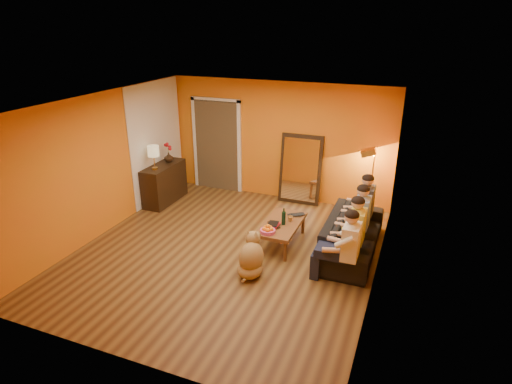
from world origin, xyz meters
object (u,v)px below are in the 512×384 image
at_px(coffee_table, 281,233).
at_px(person_far_left, 350,248).
at_px(mirror_frame, 301,169).
at_px(floor_lamp, 371,185).
at_px(table_lamp, 154,158).
at_px(vase, 169,157).
at_px(dog, 251,255).
at_px(person_mid_left, 356,232).
at_px(wine_bottle, 284,216).
at_px(tumbler, 290,219).
at_px(person_far_right, 366,206).
at_px(person_mid_right, 362,218).
at_px(sofa, 352,234).
at_px(sideboard, 164,183).
at_px(laptop, 297,216).

bearing_deg(coffee_table, person_far_left, -30.44).
bearing_deg(mirror_frame, floor_lamp, -10.24).
xyz_separation_m(table_lamp, vase, (0.00, 0.55, -0.15)).
xyz_separation_m(dog, person_mid_left, (1.46, 0.90, 0.25)).
height_order(wine_bottle, tumbler, wine_bottle).
bearing_deg(mirror_frame, dog, -87.88).
distance_m(person_far_left, person_far_right, 1.65).
relative_size(person_mid_right, person_far_right, 1.00).
distance_m(table_lamp, person_mid_right, 4.41).
height_order(table_lamp, coffee_table, table_lamp).
bearing_deg(wine_bottle, person_far_left, -29.78).
bearing_deg(table_lamp, person_far_right, 3.29).
bearing_deg(vase, sofa, -12.61).
relative_size(sideboard, person_mid_right, 0.97).
xyz_separation_m(person_mid_left, wine_bottle, (-1.29, 0.19, -0.03)).
xyz_separation_m(sideboard, sofa, (4.24, -0.70, -0.11)).
xyz_separation_m(coffee_table, person_mid_right, (1.34, 0.31, 0.40)).
xyz_separation_m(person_mid_right, tumbler, (-1.22, -0.19, -0.14)).
xyz_separation_m(person_far_left, person_mid_right, (0.00, 1.10, 0.00)).
distance_m(mirror_frame, tumbler, 1.92).
bearing_deg(wine_bottle, mirror_frame, 98.01).
distance_m(wine_bottle, laptop, 0.44).
bearing_deg(mirror_frame, person_mid_left, -54.67).
relative_size(floor_lamp, wine_bottle, 4.65).
height_order(sideboard, vase, vase).
relative_size(person_mid_right, laptop, 3.76).
bearing_deg(coffee_table, floor_lamp, 52.49).
bearing_deg(laptop, floor_lamp, 15.29).
distance_m(floor_lamp, vase, 4.38).
relative_size(coffee_table, person_far_right, 1.00).
bearing_deg(mirror_frame, laptop, -75.73).
distance_m(dog, laptop, 1.52).
relative_size(mirror_frame, wine_bottle, 4.90).
distance_m(dog, vase, 3.75).
relative_size(sofa, person_mid_left, 1.77).
bearing_deg(sofa, dog, 135.33).
bearing_deg(sideboard, person_far_right, -0.64).
distance_m(sideboard, person_mid_right, 4.41).
xyz_separation_m(floor_lamp, person_far_right, (0.03, -0.85, -0.11)).
height_order(floor_lamp, person_mid_left, floor_lamp).
bearing_deg(person_mid_left, tumbler, 163.60).
bearing_deg(mirror_frame, coffee_table, -83.21).
distance_m(sideboard, person_mid_left, 4.52).
bearing_deg(person_mid_left, coffee_table, 169.87).
distance_m(person_mid_right, person_far_right, 0.55).
bearing_deg(wine_bottle, person_far_right, 35.14).
bearing_deg(sideboard, person_far_left, -21.24).
distance_m(coffee_table, person_mid_right, 1.44).
height_order(sideboard, person_mid_right, person_mid_right).
relative_size(wine_bottle, tumbler, 3.06).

